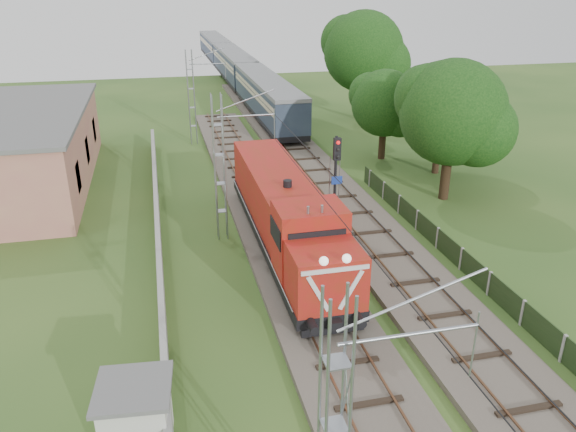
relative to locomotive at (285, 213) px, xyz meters
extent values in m
plane|color=#284C1C|center=(0.00, -9.43, -2.23)|extent=(140.00, 140.00, 0.00)
cube|color=#6B6054|center=(0.00, -2.43, -2.08)|extent=(4.20, 70.00, 0.30)
cube|color=black|center=(0.00, -2.43, -1.88)|extent=(2.40, 70.00, 0.10)
cube|color=brown|center=(-0.85, -2.43, -1.80)|extent=(0.08, 70.00, 0.05)
cube|color=brown|center=(0.85, -2.43, -1.80)|extent=(0.08, 70.00, 0.05)
cube|color=#6B6054|center=(5.00, 10.57, -2.08)|extent=(4.20, 80.00, 0.30)
cube|color=black|center=(5.00, 10.57, -1.88)|extent=(2.40, 80.00, 0.10)
cube|color=brown|center=(4.15, 10.57, -1.80)|extent=(0.08, 80.00, 0.05)
cube|color=brown|center=(5.85, 10.57, -1.80)|extent=(0.08, 80.00, 0.05)
cylinder|color=gray|center=(-1.50, -17.43, 4.57)|extent=(3.00, 0.08, 0.08)
cylinder|color=gray|center=(-1.50, 2.57, 4.57)|extent=(3.00, 0.08, 0.08)
cylinder|color=gray|center=(-1.50, 22.57, 4.57)|extent=(3.00, 0.08, 0.08)
cylinder|color=black|center=(0.00, 2.57, 3.27)|extent=(0.03, 70.00, 0.03)
cylinder|color=black|center=(0.00, 2.57, 4.57)|extent=(0.03, 70.00, 0.03)
cube|color=#9E9E99|center=(-6.50, 2.57, -1.48)|extent=(0.25, 40.00, 1.50)
cube|color=tan|center=(-15.00, 14.57, 0.27)|extent=(8.00, 20.00, 5.00)
cube|color=#606060|center=(-15.00, 14.57, 2.87)|extent=(8.40, 20.40, 0.25)
cube|color=black|center=(-11.05, 8.57, -0.03)|extent=(0.10, 1.60, 1.80)
cube|color=black|center=(-11.05, 14.57, -0.03)|extent=(0.10, 1.60, 1.80)
cube|color=black|center=(-11.05, 20.57, -0.03)|extent=(0.10, 1.60, 1.80)
cube|color=black|center=(8.00, -6.43, -1.63)|extent=(0.05, 32.00, 1.15)
cube|color=#9E9E99|center=(8.00, 8.57, -1.63)|extent=(0.12, 0.12, 1.20)
cube|color=black|center=(0.00, 0.12, -1.23)|extent=(2.98, 16.87, 0.50)
cube|color=black|center=(0.00, -5.34, -1.53)|extent=(2.18, 3.57, 0.50)
cube|color=black|center=(0.00, 5.58, -1.53)|extent=(2.18, 3.57, 0.50)
cube|color=black|center=(0.00, -8.21, -1.63)|extent=(2.58, 0.25, 0.35)
cube|color=#B01317|center=(0.00, -7.07, 0.16)|extent=(2.88, 2.48, 2.28)
sphere|color=white|center=(-0.45, -8.26, 1.45)|extent=(0.36, 0.36, 0.36)
sphere|color=white|center=(0.45, -8.26, 1.45)|extent=(0.36, 0.36, 0.36)
cube|color=silver|center=(-0.65, -8.33, 0.11)|extent=(1.00, 0.06, 1.66)
cube|color=silver|center=(0.65, -8.33, 0.11)|extent=(1.00, 0.06, 1.66)
cube|color=silver|center=(0.00, -8.33, 1.05)|extent=(2.68, 0.06, 0.18)
cube|color=#B01317|center=(0.00, -4.64, 0.60)|extent=(2.98, 2.38, 3.18)
cube|color=black|center=(0.00, -5.85, 1.10)|extent=(2.48, 0.06, 0.89)
cube|color=#B01317|center=(0.00, 2.55, 0.31)|extent=(2.78, 12.01, 2.58)
cylinder|color=black|center=(0.00, -0.47, 1.74)|extent=(0.44, 0.44, 0.40)
cylinder|color=gray|center=(-0.30, -5.44, 2.34)|extent=(0.12, 0.12, 0.35)
cylinder|color=gray|center=(0.30, -5.44, 2.34)|extent=(0.12, 0.12, 0.35)
cube|color=black|center=(5.00, 29.85, -1.32)|extent=(2.98, 22.58, 0.51)
cube|color=#314052|center=(5.00, 29.85, 0.33)|extent=(3.08, 22.58, 2.77)
cube|color=#C3B697|center=(5.00, 29.85, 0.84)|extent=(3.12, 21.67, 0.77)
cube|color=slate|center=(5.00, 29.85, 1.86)|extent=(3.13, 22.58, 0.36)
cube|color=black|center=(5.00, 53.45, -1.32)|extent=(2.98, 22.58, 0.51)
cube|color=#314052|center=(5.00, 53.45, 0.33)|extent=(3.08, 22.58, 2.77)
cube|color=#C3B697|center=(5.00, 53.45, 0.84)|extent=(3.12, 21.67, 0.77)
cube|color=slate|center=(5.00, 53.45, 1.86)|extent=(3.13, 22.58, 0.36)
cube|color=black|center=(5.00, 77.05, -1.32)|extent=(2.98, 22.58, 0.51)
cube|color=#314052|center=(5.00, 77.05, 0.33)|extent=(3.08, 22.58, 2.77)
cube|color=#C3B697|center=(5.00, 77.05, 0.84)|extent=(3.12, 21.67, 0.77)
cube|color=slate|center=(5.00, 77.05, 1.86)|extent=(3.13, 22.58, 0.36)
cylinder|color=black|center=(3.27, 1.94, 0.57)|extent=(0.16, 0.16, 5.59)
cube|color=black|center=(3.27, 1.77, 2.69)|extent=(0.39, 0.25, 1.23)
sphere|color=red|center=(3.27, 1.64, 3.08)|extent=(0.20, 0.20, 0.20)
sphere|color=black|center=(3.27, 1.64, 2.69)|extent=(0.20, 0.20, 0.20)
sphere|color=black|center=(3.27, 1.64, 2.30)|extent=(0.20, 0.20, 0.20)
cube|color=navy|center=(3.32, 1.81, 0.90)|extent=(0.61, 0.06, 0.45)
cube|color=silver|center=(-7.40, -12.07, -1.16)|extent=(2.11, 2.11, 2.13)
cube|color=#606060|center=(-7.40, -12.07, 0.00)|extent=(2.43, 2.43, 0.15)
cylinder|color=#362616|center=(11.90, 5.30, -0.21)|extent=(0.64, 0.64, 4.04)
sphere|color=black|center=(11.90, 5.30, 3.47)|extent=(6.62, 6.62, 6.62)
sphere|color=black|center=(13.22, 4.30, 2.55)|extent=(4.63, 4.63, 4.63)
sphere|color=black|center=(10.74, 6.46, 4.20)|extent=(4.30, 4.30, 4.30)
cylinder|color=#362616|center=(13.86, 10.31, -0.39)|extent=(0.49, 0.49, 3.68)
sphere|color=black|center=(13.86, 10.31, 2.95)|extent=(6.01, 6.01, 6.01)
sphere|color=black|center=(15.06, 9.41, 2.12)|extent=(4.21, 4.21, 4.21)
sphere|color=black|center=(12.81, 11.37, 3.62)|extent=(3.91, 3.91, 3.91)
cylinder|color=#362616|center=(11.33, 14.65, -0.64)|extent=(0.55, 0.55, 3.17)
sphere|color=black|center=(11.33, 14.65, 2.24)|extent=(5.19, 5.19, 5.19)
sphere|color=black|center=(12.36, 13.87, 1.52)|extent=(3.63, 3.63, 3.63)
sphere|color=black|center=(10.42, 15.56, 2.82)|extent=(3.37, 3.37, 3.37)
cylinder|color=#362616|center=(14.43, 28.04, 0.18)|extent=(0.62, 0.62, 4.82)
sphere|color=black|center=(14.43, 28.04, 4.56)|extent=(7.88, 7.88, 7.88)
sphere|color=black|center=(16.01, 26.86, 3.47)|extent=(5.52, 5.52, 5.52)
sphere|color=black|center=(13.05, 29.42, 5.44)|extent=(5.12, 5.12, 5.12)
camera|label=1|loc=(-5.99, -25.97, 11.06)|focal=35.00mm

